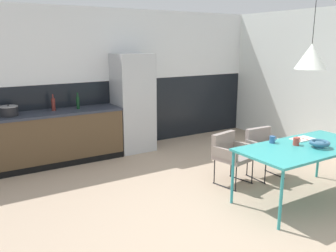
{
  "coord_description": "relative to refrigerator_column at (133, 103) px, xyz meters",
  "views": [
    {
      "loc": [
        -2.53,
        -2.85,
        2.02
      ],
      "look_at": [
        -0.15,
        1.02,
        0.93
      ],
      "focal_mm": 37.62,
      "sensor_mm": 36.0,
      "label": 1
    }
  ],
  "objects": [
    {
      "name": "ground_plane",
      "position": [
        -0.32,
        -3.03,
        -0.91
      ],
      "size": [
        8.98,
        8.98,
        0.0
      ],
      "primitive_type": "plane",
      "color": "tan"
    },
    {
      "name": "back_wall_splashback_dark",
      "position": [
        -0.32,
        0.36,
        -0.25
      ],
      "size": [
        6.65,
        0.12,
        1.31
      ],
      "primitive_type": "cube",
      "color": "black",
      "rests_on": "ground"
    },
    {
      "name": "back_wall_panel_upper",
      "position": [
        -0.32,
        0.36,
        1.06
      ],
      "size": [
        6.65,
        0.12,
        1.31
      ],
      "primitive_type": "cube",
      "color": "silver",
      "rests_on": "back_wall_splashback_dark"
    },
    {
      "name": "kitchen_counter",
      "position": [
        -1.93,
        -0.0,
        -0.46
      ],
      "size": [
        3.16,
        0.63,
        0.89
      ],
      "color": "#4F3B26",
      "rests_on": "ground"
    },
    {
      "name": "refrigerator_column",
      "position": [
        0.0,
        0.0,
        0.0
      ],
      "size": [
        0.68,
        0.6,
        1.82
      ],
      "primitive_type": "cube",
      "color": "#ADAFB2",
      "rests_on": "ground"
    },
    {
      "name": "dining_table",
      "position": [
        0.9,
        -3.14,
        -0.22
      ],
      "size": [
        1.8,
        0.86,
        0.73
      ],
      "color": "teal",
      "rests_on": "ground"
    },
    {
      "name": "armchair_facing_counter",
      "position": [
        0.47,
        -2.21,
        -0.43
      ],
      "size": [
        0.56,
        0.56,
        0.73
      ],
      "rotation": [
        0.0,
        0.0,
        3.35
      ],
      "color": "gray",
      "rests_on": "ground"
    },
    {
      "name": "armchair_corner_seat",
      "position": [
        1.08,
        -2.27,
        -0.42
      ],
      "size": [
        0.5,
        0.48,
        0.74
      ],
      "rotation": [
        0.0,
        0.0,
        3.11
      ],
      "color": "gray",
      "rests_on": "ground"
    },
    {
      "name": "fruit_bowl",
      "position": [
        0.99,
        -3.27,
        -0.13
      ],
      "size": [
        0.25,
        0.25,
        0.09
      ],
      "color": "#33607F",
      "rests_on": "dining_table"
    },
    {
      "name": "open_book",
      "position": [
        1.13,
        -2.91,
        -0.18
      ],
      "size": [
        0.32,
        0.2,
        0.02
      ],
      "color": "white",
      "rests_on": "dining_table"
    },
    {
      "name": "mug_dark_espresso",
      "position": [
        0.83,
        -3.05,
        -0.13
      ],
      "size": [
        0.12,
        0.08,
        0.1
      ],
      "color": "#B23D33",
      "rests_on": "dining_table"
    },
    {
      "name": "mug_short_terracotta",
      "position": [
        0.65,
        -2.82,
        -0.13
      ],
      "size": [
        0.11,
        0.07,
        0.09
      ],
      "color": "#335B93",
      "rests_on": "dining_table"
    },
    {
      "name": "cooking_pot",
      "position": [
        -2.14,
        0.0,
        0.06
      ],
      "size": [
        0.28,
        0.28,
        0.18
      ],
      "color": "black",
      "rests_on": "kitchen_counter"
    },
    {
      "name": "bottle_wine_green",
      "position": [
        -1.44,
        0.09,
        0.09
      ],
      "size": [
        0.06,
        0.06,
        0.28
      ],
      "color": "maroon",
      "rests_on": "kitchen_counter"
    },
    {
      "name": "bottle_oil_tall",
      "position": [
        -1.03,
        0.04,
        0.1
      ],
      "size": [
        0.06,
        0.06,
        0.28
      ],
      "color": "#0F3319",
      "rests_on": "kitchen_counter"
    },
    {
      "name": "pendant_lamp_over_table_near",
      "position": [
        0.9,
        -3.1,
        0.94
      ],
      "size": [
        0.38,
        0.38,
        0.88
      ],
      "color": "black"
    }
  ]
}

